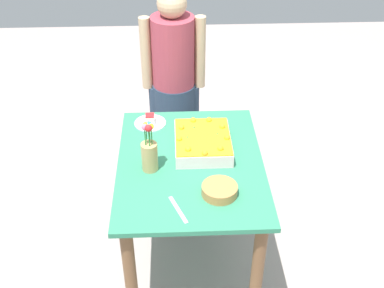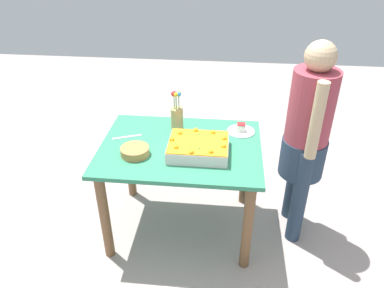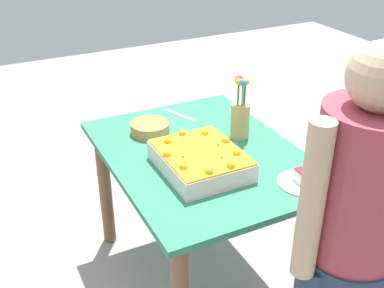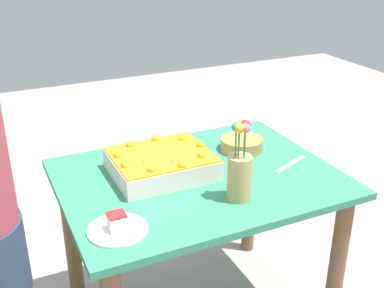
{
  "view_description": "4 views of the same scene",
  "coord_description": "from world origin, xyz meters",
  "px_view_note": "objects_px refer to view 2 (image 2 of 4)",
  "views": [
    {
      "loc": [
        2.23,
        -0.09,
        2.46
      ],
      "look_at": [
        -0.12,
        0.01,
        0.79
      ],
      "focal_mm": 45.0,
      "sensor_mm": 36.0,
      "label": 1
    },
    {
      "loc": [
        -0.31,
        2.21,
        2.12
      ],
      "look_at": [
        -0.09,
        0.1,
        0.83
      ],
      "focal_mm": 35.0,
      "sensor_mm": 36.0,
      "label": 2
    },
    {
      "loc": [
        -1.72,
        0.91,
        1.84
      ],
      "look_at": [
        0.0,
        0.05,
        0.8
      ],
      "focal_mm": 45.0,
      "sensor_mm": 36.0,
      "label": 3
    },
    {
      "loc": [
        -0.77,
        -1.58,
        1.67
      ],
      "look_at": [
        0.0,
        0.07,
        0.86
      ],
      "focal_mm": 45.0,
      "sensor_mm": 36.0,
      "label": 4
    }
  ],
  "objects_px": {
    "sheet_cake": "(198,147)",
    "fruit_bowl": "(135,151)",
    "person_standing": "(307,133)",
    "serving_plate_with_slice": "(241,130)",
    "flower_vase": "(177,116)",
    "cake_knife": "(127,137)"
  },
  "relations": [
    {
      "from": "sheet_cake",
      "to": "fruit_bowl",
      "type": "xyz_separation_m",
      "value": [
        0.42,
        0.06,
        -0.02
      ]
    },
    {
      "from": "sheet_cake",
      "to": "serving_plate_with_slice",
      "type": "distance_m",
      "value": 0.44
    },
    {
      "from": "cake_knife",
      "to": "flower_vase",
      "type": "xyz_separation_m",
      "value": [
        -0.35,
        -0.15,
        0.11
      ]
    },
    {
      "from": "fruit_bowl",
      "to": "sheet_cake",
      "type": "bearing_deg",
      "value": -171.32
    },
    {
      "from": "serving_plate_with_slice",
      "to": "flower_vase",
      "type": "bearing_deg",
      "value": 1.66
    },
    {
      "from": "sheet_cake",
      "to": "cake_knife",
      "type": "bearing_deg",
      "value": -16.63
    },
    {
      "from": "sheet_cake",
      "to": "person_standing",
      "type": "distance_m",
      "value": 0.75
    },
    {
      "from": "cake_knife",
      "to": "fruit_bowl",
      "type": "relative_size",
      "value": 1.11
    },
    {
      "from": "flower_vase",
      "to": "sheet_cake",
      "type": "bearing_deg",
      "value": 120.91
    },
    {
      "from": "serving_plate_with_slice",
      "to": "person_standing",
      "type": "height_order",
      "value": "person_standing"
    },
    {
      "from": "sheet_cake",
      "to": "serving_plate_with_slice",
      "type": "xyz_separation_m",
      "value": [
        -0.29,
        -0.33,
        -0.03
      ]
    },
    {
      "from": "person_standing",
      "to": "fruit_bowl",
      "type": "bearing_deg",
      "value": 11.25
    },
    {
      "from": "fruit_bowl",
      "to": "person_standing",
      "type": "relative_size",
      "value": 0.13
    },
    {
      "from": "cake_knife",
      "to": "flower_vase",
      "type": "bearing_deg",
      "value": -178.5
    },
    {
      "from": "serving_plate_with_slice",
      "to": "cake_knife",
      "type": "xyz_separation_m",
      "value": [
        0.82,
        0.17,
        -0.01
      ]
    },
    {
      "from": "sheet_cake",
      "to": "person_standing",
      "type": "height_order",
      "value": "person_standing"
    },
    {
      "from": "fruit_bowl",
      "to": "flower_vase",
      "type": "bearing_deg",
      "value": -121.93
    },
    {
      "from": "flower_vase",
      "to": "person_standing",
      "type": "height_order",
      "value": "person_standing"
    },
    {
      "from": "sheet_cake",
      "to": "fruit_bowl",
      "type": "distance_m",
      "value": 0.43
    },
    {
      "from": "sheet_cake",
      "to": "flower_vase",
      "type": "bearing_deg",
      "value": -59.09
    },
    {
      "from": "sheet_cake",
      "to": "serving_plate_with_slice",
      "type": "relative_size",
      "value": 1.95
    },
    {
      "from": "person_standing",
      "to": "serving_plate_with_slice",
      "type": "bearing_deg",
      "value": -20.1
    }
  ]
}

